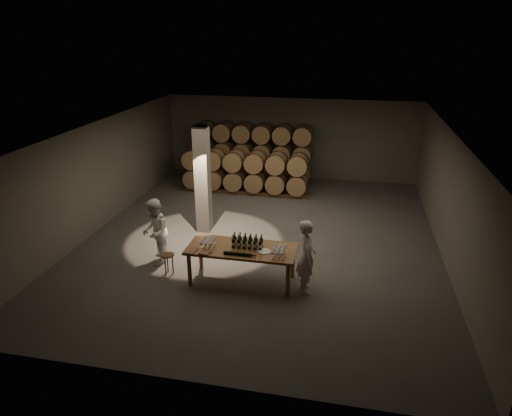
% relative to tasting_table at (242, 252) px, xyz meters
% --- Properties ---
extents(room, '(12.00, 12.00, 12.00)m').
position_rel_tasting_table_xyz_m(room, '(-1.80, 2.70, 0.80)').
color(room, '#504E4B').
rests_on(room, ground).
extents(tasting_table, '(2.60, 1.10, 0.90)m').
position_rel_tasting_table_xyz_m(tasting_table, '(0.00, 0.00, 0.00)').
color(tasting_table, brown).
rests_on(tasting_table, ground).
extents(barrel_stack_back, '(4.70, 0.95, 2.31)m').
position_rel_tasting_table_xyz_m(barrel_stack_back, '(-1.35, 7.70, 0.40)').
color(barrel_stack_back, brown).
rests_on(barrel_stack_back, ground).
extents(barrel_stack_front, '(4.70, 0.95, 1.57)m').
position_rel_tasting_table_xyz_m(barrel_stack_front, '(-1.35, 6.30, 0.03)').
color(barrel_stack_front, brown).
rests_on(barrel_stack_front, ground).
extents(bottle_cluster, '(0.74, 0.24, 0.34)m').
position_rel_tasting_table_xyz_m(bottle_cluster, '(0.13, 0.05, 0.23)').
color(bottle_cluster, black).
rests_on(bottle_cluster, tasting_table).
extents(lying_bottles, '(0.76, 0.08, 0.08)m').
position_rel_tasting_table_xyz_m(lying_bottles, '(0.01, -0.38, 0.14)').
color(lying_bottles, black).
rests_on(lying_bottles, tasting_table).
extents(glass_cluster_left, '(0.30, 0.41, 0.17)m').
position_rel_tasting_table_xyz_m(glass_cluster_left, '(-0.81, -0.04, 0.22)').
color(glass_cluster_left, silver).
rests_on(glass_cluster_left, tasting_table).
extents(glass_cluster_right, '(0.30, 0.52, 0.17)m').
position_rel_tasting_table_xyz_m(glass_cluster_right, '(0.91, -0.15, 0.23)').
color(glass_cluster_right, silver).
rests_on(glass_cluster_right, tasting_table).
extents(plate, '(0.30, 0.30, 0.02)m').
position_rel_tasting_table_xyz_m(plate, '(0.56, -0.09, 0.11)').
color(plate, white).
rests_on(plate, tasting_table).
extents(notebook_near, '(0.26, 0.22, 0.03)m').
position_rel_tasting_table_xyz_m(notebook_near, '(-0.79, -0.45, 0.12)').
color(notebook_near, brown).
rests_on(notebook_near, tasting_table).
extents(notebook_corner, '(0.25, 0.32, 0.03)m').
position_rel_tasting_table_xyz_m(notebook_corner, '(-1.13, -0.42, 0.12)').
color(notebook_corner, brown).
rests_on(notebook_corner, tasting_table).
extents(pen, '(0.14, 0.04, 0.01)m').
position_rel_tasting_table_xyz_m(pen, '(-0.69, -0.40, 0.11)').
color(pen, black).
rests_on(pen, tasting_table).
extents(stool, '(0.32, 0.32, 0.54)m').
position_rel_tasting_table_xyz_m(stool, '(-1.88, -0.02, -0.36)').
color(stool, brown).
rests_on(stool, ground).
extents(person_man, '(0.62, 0.76, 1.80)m').
position_rel_tasting_table_xyz_m(person_man, '(1.56, -0.13, 0.10)').
color(person_man, silver).
rests_on(person_man, ground).
extents(person_woman, '(0.86, 1.00, 1.76)m').
position_rel_tasting_table_xyz_m(person_woman, '(-2.40, 0.47, 0.08)').
color(person_woman, white).
rests_on(person_woman, ground).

